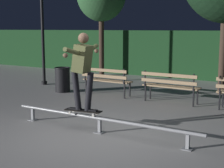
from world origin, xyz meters
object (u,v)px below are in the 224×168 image
object	(u,v)px
lamp_post_left	(42,16)
grind_rail	(100,120)
skateboard	(83,111)
skateboarder	(83,65)
park_bench_left_center	(170,84)
park_bench_leftmost	(106,78)
trash_can	(63,79)

from	to	relation	value
lamp_post_left	grind_rail	bearing A→B (deg)	-37.62
skateboard	lamp_post_left	size ratio (longest dim) A/B	0.21
skateboarder	park_bench_left_center	world-z (taller)	skateboarder
lamp_post_left	skateboarder	bearing A→B (deg)	-39.96
grind_rail	park_bench_left_center	xyz separation A→B (m)	(0.17, 3.24, 0.29)
skateboard	park_bench_leftmost	size ratio (longest dim) A/B	0.50
skateboarder	lamp_post_left	bearing A→B (deg)	140.04
grind_rail	skateboard	world-z (taller)	skateboard
park_bench_leftmost	trash_can	bearing A→B (deg)	-172.96
lamp_post_left	skateboard	bearing A→B (deg)	-39.98
grind_rail	trash_can	size ratio (longest dim) A/B	5.31
grind_rail	park_bench_left_center	distance (m)	3.25
lamp_post_left	park_bench_leftmost	bearing A→B (deg)	-10.87
skateboarder	park_bench_left_center	size ratio (longest dim) A/B	0.97
park_bench_leftmost	trash_can	distance (m)	1.56
lamp_post_left	trash_can	bearing A→B (deg)	-27.23
grind_rail	skateboarder	world-z (taller)	skateboarder
skateboarder	park_bench_leftmost	distance (m)	3.66
grind_rail	trash_can	world-z (taller)	trash_can
lamp_post_left	trash_can	distance (m)	2.68
skateboarder	lamp_post_left	distance (m)	6.06
skateboard	lamp_post_left	distance (m)	6.31
grind_rail	trash_can	distance (m)	4.61
skateboard	park_bench_left_center	size ratio (longest dim) A/B	0.50
park_bench_left_center	lamp_post_left	distance (m)	5.52
grind_rail	park_bench_leftmost	distance (m)	3.77
grind_rail	park_bench_leftmost	world-z (taller)	park_bench_leftmost
park_bench_left_center	grind_rail	bearing A→B (deg)	-93.07
skateboard	skateboarder	world-z (taller)	skateboarder
trash_can	skateboard	bearing A→B (deg)	-44.98
grind_rail	skateboarder	xyz separation A→B (m)	(-0.40, 0.00, 1.08)
grind_rail	lamp_post_left	xyz separation A→B (m)	(-4.96, 3.82, 2.23)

